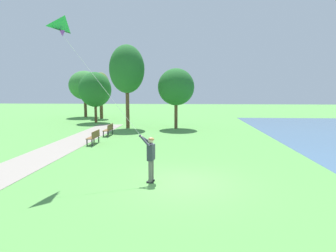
{
  "coord_description": "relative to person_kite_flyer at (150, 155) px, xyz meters",
  "views": [
    {
      "loc": [
        0.16,
        -10.69,
        3.51
      ],
      "look_at": [
        -0.58,
        1.0,
        2.04
      ],
      "focal_mm": 31.14,
      "sensor_mm": 36.0,
      "label": 1
    }
  ],
  "objects": [
    {
      "name": "park_bench_near_walkway",
      "position": [
        -4.59,
        7.48,
        -0.54
      ],
      "size": [
        0.45,
        1.5,
        0.88
      ],
      "color": "brown",
      "rests_on": "ground"
    },
    {
      "name": "tree_lakeside_far",
      "position": [
        -4.01,
        15.51,
        4.25
      ],
      "size": [
        3.14,
        3.31,
        7.48
      ],
      "color": "brown",
      "rests_on": "ground"
    },
    {
      "name": "tree_behind_path",
      "position": [
        -8.98,
        24.05,
        2.89
      ],
      "size": [
        2.12,
        2.07,
        5.57
      ],
      "color": "brown",
      "rests_on": "ground"
    },
    {
      "name": "flying_kite",
      "position": [
        -3.3,
        0.52,
        4.84
      ],
      "size": [
        3.22,
        1.16,
        4.55
      ],
      "color": "green"
    },
    {
      "name": "tree_treeline_right",
      "position": [
        -8.3,
        19.71,
        2.45
      ],
      "size": [
        3.4,
        3.4,
        5.34
      ],
      "color": "brown",
      "rests_on": "ground"
    },
    {
      "name": "park_bench_far_walkway",
      "position": [
        -4.56,
        10.98,
        -0.54
      ],
      "size": [
        0.45,
        1.5,
        0.88
      ],
      "color": "brown",
      "rests_on": "ground"
    },
    {
      "name": "person_kite_flyer",
      "position": [
        0.0,
        0.0,
        0.0
      ],
      "size": [
        0.62,
        0.52,
        1.83
      ],
      "color": "#232328",
      "rests_on": "ground"
    },
    {
      "name": "ground_plane",
      "position": [
        1.18,
        -0.01,
        -1.05
      ],
      "size": [
        120.0,
        120.0,
        0.0
      ],
      "primitive_type": "plane",
      "color": "#569947"
    },
    {
      "name": "tree_horizon_far",
      "position": [
        0.4,
        15.52,
        2.67
      ],
      "size": [
        3.25,
        3.16,
        5.38
      ],
      "color": "brown",
      "rests_on": "ground"
    },
    {
      "name": "walkway_path",
      "position": [
        -6.31,
        1.99,
        -1.04
      ],
      "size": [
        2.67,
        32.02,
        0.02
      ],
      "primitive_type": "cube",
      "rotation": [
        0.0,
        0.0,
        -0.01
      ],
      "color": "gray",
      "rests_on": "ground"
    },
    {
      "name": "tree_treeline_left",
      "position": [
        -11.57,
        25.85,
        2.97
      ],
      "size": [
        3.88,
        4.22,
        5.85
      ],
      "color": "brown",
      "rests_on": "ground"
    }
  ]
}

